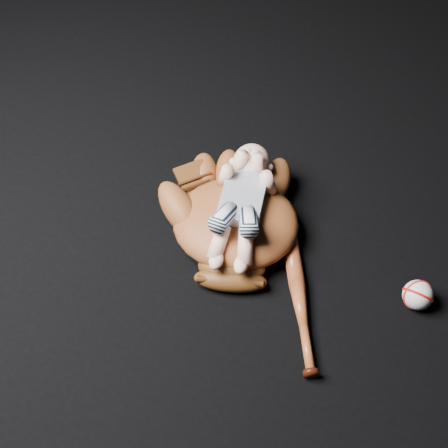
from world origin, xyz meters
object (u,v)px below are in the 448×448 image
object	(u,v)px
baseball	(418,295)
baseball_glove	(236,219)
newborn_baby	(240,205)
baseball_bat	(298,293)

from	to	relation	value
baseball	baseball_glove	bearing A→B (deg)	171.39
newborn_baby	baseball_bat	xyz separation A→B (m)	(0.17, -0.13, -0.10)
baseball_glove	baseball_bat	distance (m)	0.22
baseball_glove	newborn_baby	xyz separation A→B (m)	(0.01, 0.00, 0.05)
baseball_bat	baseball	size ratio (longest dim) A/B	5.96
baseball_glove	baseball	bearing A→B (deg)	-19.99
baseball_bat	baseball	world-z (taller)	baseball
baseball_glove	newborn_baby	distance (m)	0.05
baseball	newborn_baby	bearing A→B (deg)	170.98
baseball_bat	baseball	bearing A→B (deg)	13.81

